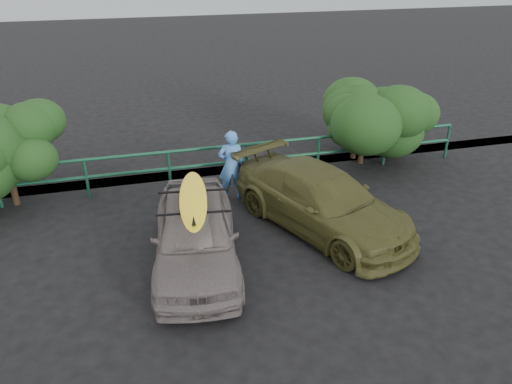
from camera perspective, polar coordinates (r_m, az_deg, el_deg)
ground at (r=8.90m, az=0.53°, el=-12.52°), size 80.00×80.00×0.00m
guardrail at (r=12.86m, az=-5.44°, el=3.02°), size 14.00×0.08×1.04m
shrub_left at (r=13.20m, az=-26.87°, el=3.60°), size 3.20×2.40×2.23m
shrub_right at (r=14.71m, az=13.81°, el=7.49°), size 3.20×2.40×2.04m
sedan at (r=9.57m, az=-6.95°, el=-4.79°), size 2.11×4.13×1.35m
olive_vehicle at (r=10.84m, az=7.52°, el=-0.98°), size 3.48×4.87×1.31m
man at (r=11.97m, az=-2.83°, el=3.09°), size 0.69×0.51×1.74m
roof_rack at (r=9.23m, az=-7.18°, el=-1.09°), size 1.44×1.10×0.04m
surfboard at (r=9.20m, az=-7.20°, el=-0.77°), size 0.83×2.50×0.07m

